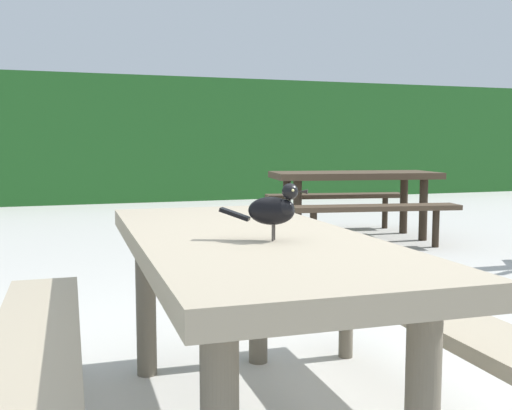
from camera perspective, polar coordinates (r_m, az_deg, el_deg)
hedge_wall at (r=11.53m, az=-14.69°, el=6.01°), size 28.00×1.37×2.26m
picnic_table_foreground at (r=2.13m, az=-0.99°, el=-7.58°), size 1.73×1.82×0.74m
bird_grackle at (r=1.92m, az=1.76°, el=-0.35°), size 0.26×0.17×0.18m
picnic_table_mid_left at (r=6.77m, az=9.24°, el=1.55°), size 1.97×1.95×0.74m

